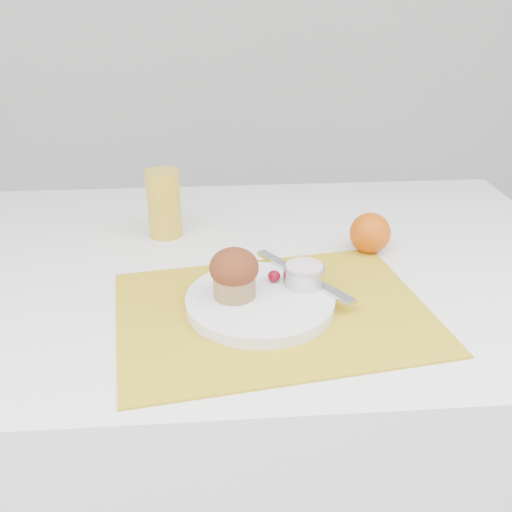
{
  "coord_description": "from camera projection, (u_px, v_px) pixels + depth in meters",
  "views": [
    {
      "loc": [
        -0.07,
        -0.85,
        1.21
      ],
      "look_at": [
        -0.0,
        -0.03,
        0.8
      ],
      "focal_mm": 40.0,
      "sensor_mm": 36.0,
      "label": 1
    }
  ],
  "objects": [
    {
      "name": "orange",
      "position": [
        370.0,
        233.0,
        1.03
      ],
      "size": [
        0.07,
        0.07,
        0.07
      ],
      "primitive_type": "sphere",
      "color": "#C74F07",
      "rests_on": "table"
    },
    {
      "name": "placemat",
      "position": [
        273.0,
        312.0,
        0.86
      ],
      "size": [
        0.51,
        0.4,
        0.0
      ],
      "primitive_type": "cube",
      "rotation": [
        0.0,
        0.0,
        0.15
      ],
      "color": "gold",
      "rests_on": "table"
    },
    {
      "name": "cream",
      "position": [
        304.0,
        267.0,
        0.88
      ],
      "size": [
        0.06,
        0.06,
        0.01
      ],
      "primitive_type": "cylinder",
      "rotation": [
        0.0,
        0.0,
        0.13
      ],
      "color": "beige",
      "rests_on": "ramekin"
    },
    {
      "name": "raspberry_far",
      "position": [
        290.0,
        275.0,
        0.9
      ],
      "size": [
        0.02,
        0.02,
        0.02
      ],
      "primitive_type": "ellipsoid",
      "color": "#4F0205",
      "rests_on": "plate"
    },
    {
      "name": "juice_glass",
      "position": [
        164.0,
        204.0,
        1.08
      ],
      "size": [
        0.08,
        0.08,
        0.13
      ],
      "primitive_type": "cylinder",
      "rotation": [
        0.0,
        0.0,
        0.33
      ],
      "color": "gold",
      "rests_on": "table"
    },
    {
      "name": "plate",
      "position": [
        260.0,
        301.0,
        0.86
      ],
      "size": [
        0.26,
        0.26,
        0.02
      ],
      "primitive_type": "cylinder",
      "rotation": [
        0.0,
        0.0,
        0.16
      ],
      "color": "white",
      "rests_on": "placemat"
    },
    {
      "name": "butter_knife",
      "position": [
        303.0,
        275.0,
        0.91
      ],
      "size": [
        0.14,
        0.19,
        0.01
      ],
      "primitive_type": "cube",
      "rotation": [
        0.0,
        0.0,
        -0.98
      ],
      "color": "#B3B6BC",
      "rests_on": "plate"
    },
    {
      "name": "muffin",
      "position": [
        234.0,
        273.0,
        0.84
      ],
      "size": [
        0.08,
        0.08,
        0.08
      ],
      "color": "#A0784D",
      "rests_on": "plate"
    },
    {
      "name": "ramekin",
      "position": [
        304.0,
        275.0,
        0.89
      ],
      "size": [
        0.07,
        0.07,
        0.03
      ],
      "primitive_type": "cylinder",
      "rotation": [
        0.0,
        0.0,
        0.04
      ],
      "color": "#BCBCC0",
      "rests_on": "plate"
    },
    {
      "name": "raspberry_near",
      "position": [
        274.0,
        276.0,
        0.9
      ],
      "size": [
        0.02,
        0.02,
        0.02
      ],
      "primitive_type": "ellipsoid",
      "color": "#53020D",
      "rests_on": "plate"
    },
    {
      "name": "table",
      "position": [
        254.0,
        422.0,
        1.18
      ],
      "size": [
        1.2,
        0.8,
        0.75
      ],
      "primitive_type": "cube",
      "color": "white",
      "rests_on": "ground"
    }
  ]
}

